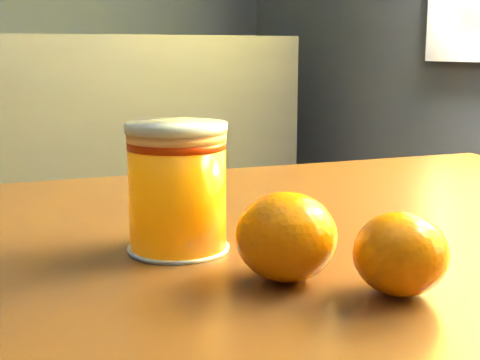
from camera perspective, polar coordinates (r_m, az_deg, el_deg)
name	(u,v)px	position (r m, az deg, el deg)	size (l,w,h in m)	color
juice_glass	(177,188)	(0.50, -5.36, -0.70)	(0.08, 0.08, 0.09)	orange
orange_front	(401,254)	(0.42, 13.55, -6.16)	(0.06, 0.06, 0.05)	orange
orange_back	(286,237)	(0.44, 3.97, -4.83)	(0.07, 0.07, 0.06)	orange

